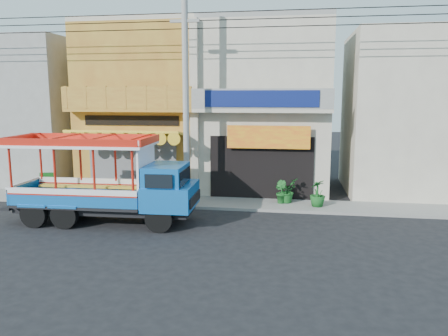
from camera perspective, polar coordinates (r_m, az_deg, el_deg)
name	(u,v)px	position (r m, az deg, el deg)	size (l,w,h in m)	color
ground	(193,232)	(15.34, -4.07, -8.32)	(90.00, 90.00, 0.00)	black
sidewalk	(213,203)	(19.10, -1.38, -4.56)	(30.00, 2.00, 0.12)	slate
shophouse_left	(152,107)	(23.38, -9.45, 7.90)	(6.00, 7.50, 8.24)	#A46224
shophouse_right	(266,107)	(22.25, 5.54, 7.91)	(6.00, 6.75, 8.24)	#B0A590
party_pilaster	(194,111)	(19.58, -3.89, 7.43)	(0.35, 0.30, 8.00)	#B0A590
filler_building_left	(30,112)	(26.46, -24.05, 6.71)	(6.00, 6.00, 7.60)	gray
filler_building_right	(412,114)	(22.97, 23.36, 6.47)	(6.00, 6.00, 7.60)	#B0A590
utility_pole	(189,87)	(18.03, -4.56, 10.54)	(28.00, 0.26, 9.00)	gray
songthaew_truck	(117,182)	(16.45, -13.85, -1.78)	(6.96, 2.49, 3.22)	black
green_sign	(48,186)	(21.66, -21.96, -2.19)	(0.70, 0.45, 1.08)	black
potted_plant_a	(286,190)	(19.00, 8.15, -2.92)	(0.94, 0.82, 1.05)	#17531D
potted_plant_b	(281,192)	(18.88, 7.41, -3.09)	(0.54, 0.43, 0.97)	#17531D
potted_plant_c	(318,193)	(18.53, 12.13, -3.24)	(0.62, 0.62, 1.12)	#17531D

